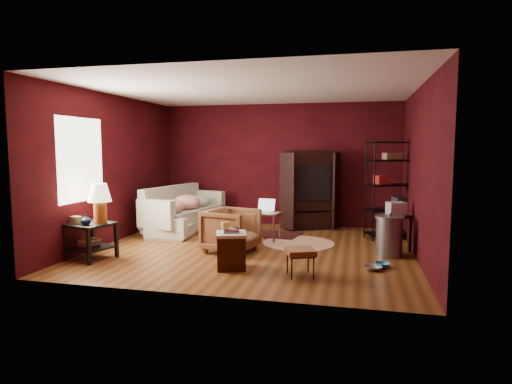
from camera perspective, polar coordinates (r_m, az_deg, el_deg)
room at (r=7.51m, az=-0.67°, el=2.90°), size 5.54×5.04×2.84m
sofa at (r=9.39m, az=-9.75°, el=-2.61°), size 0.72×2.17×0.84m
armchair at (r=7.43m, az=-3.32°, el=-4.84°), size 0.91×0.95×0.82m
pet_bowl_steel at (r=6.61m, az=15.36°, el=-8.91°), size 0.27×0.09×0.27m
pet_bowl_turquoise at (r=6.79m, az=16.48°, el=-8.69°), size 0.24×0.14×0.23m
vase at (r=7.25m, az=-21.74°, el=-3.50°), size 0.17×0.18×0.16m
mug at (r=6.34m, az=-4.10°, el=-4.36°), size 0.14×0.12×0.13m
side_table at (r=7.38m, az=-20.64°, el=-2.76°), size 0.76×0.76×1.22m
sofa_cushions at (r=9.37m, az=-9.85°, el=-2.53°), size 1.26×2.24×0.89m
hamper at (r=6.44m, az=-3.32°, el=-7.71°), size 0.56×0.56×0.62m
footstool at (r=6.07m, az=5.94°, el=-8.03°), size 0.49×0.49×0.39m
rug_round at (r=8.17m, az=5.69°, el=-6.79°), size 1.64×1.64×0.01m
rug_oriental at (r=8.92m, az=1.95°, el=-5.60°), size 1.28×0.95×0.01m
laptop_desk at (r=8.35m, az=1.07°, el=-3.09°), size 0.70×0.58×0.79m
tv_armoire at (r=9.53m, az=7.10°, el=0.51°), size 1.27×1.02×1.74m
wire_shelving at (r=8.82m, az=17.64°, el=0.81°), size 1.02×0.75×1.92m
small_stand at (r=7.89m, az=18.17°, el=-2.85°), size 0.55×0.55×0.85m
trash_can at (r=7.45m, az=17.33°, el=-5.60°), size 0.55×0.55×0.74m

